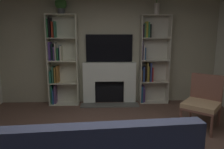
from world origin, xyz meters
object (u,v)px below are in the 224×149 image
(bookshelf_right, at_px, (151,61))
(vase_with_flowers, at_px, (157,8))
(fireplace, at_px, (109,82))
(tv, at_px, (109,48))
(bookshelf_left, at_px, (60,61))
(potted_plant, at_px, (61,5))
(armchair, at_px, (203,101))

(bookshelf_right, relative_size, vase_with_flowers, 4.99)
(fireplace, bearing_deg, bookshelf_right, 0.72)
(tv, relative_size, bookshelf_right, 0.53)
(bookshelf_left, xyz_separation_m, potted_plant, (0.09, -0.03, 1.31))
(potted_plant, xyz_separation_m, armchair, (2.82, -1.45, -1.91))
(bookshelf_right, distance_m, armchair, 1.73)
(fireplace, relative_size, armchair, 1.47)
(bookshelf_right, bearing_deg, fireplace, -179.28)
(bookshelf_left, height_order, armchair, bookshelf_left)
(tv, distance_m, vase_with_flowers, 1.49)
(fireplace, xyz_separation_m, vase_with_flowers, (1.13, -0.04, 1.80))
(bookshelf_left, height_order, potted_plant, potted_plant)
(vase_with_flowers, bearing_deg, fireplace, 177.99)
(tv, relative_size, potted_plant, 3.07)
(fireplace, bearing_deg, potted_plant, -177.98)
(fireplace, relative_size, vase_with_flowers, 3.25)
(potted_plant, bearing_deg, tv, 6.07)
(fireplace, height_order, bookshelf_right, bookshelf_right)
(bookshelf_left, relative_size, bookshelf_right, 1.00)
(potted_plant, bearing_deg, fireplace, 2.02)
(bookshelf_right, bearing_deg, vase_with_flowers, -31.44)
(fireplace, bearing_deg, bookshelf_left, -179.63)
(tv, relative_size, bookshelf_left, 0.53)
(fireplace, height_order, tv, tv)
(fireplace, relative_size, bookshelf_right, 0.65)
(bookshelf_left, distance_m, potted_plant, 1.31)
(tv, xyz_separation_m, vase_with_flowers, (1.13, -0.12, 0.96))
(bookshelf_left, xyz_separation_m, armchair, (2.91, -1.48, -0.59))
(tv, xyz_separation_m, bookshelf_left, (-1.22, -0.09, -0.30))
(armchair, bearing_deg, vase_with_flowers, 111.12)
(bookshelf_right, bearing_deg, armchair, -66.73)
(fireplace, relative_size, potted_plant, 3.79)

